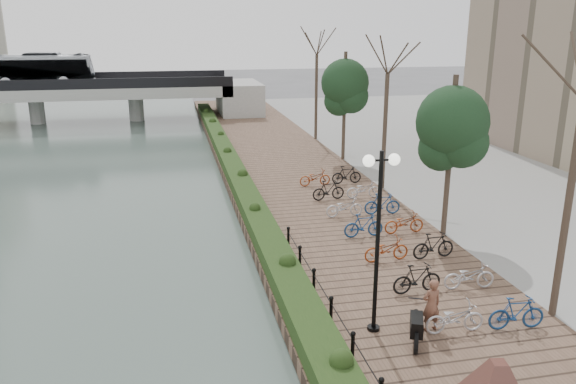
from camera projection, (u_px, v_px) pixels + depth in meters
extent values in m
cube|color=brown|center=(303.00, 189.00, 30.62)|extent=(8.00, 75.00, 0.50)
cube|color=gray|center=(561.00, 174.00, 33.80)|extent=(24.00, 75.00, 0.50)
cube|color=#1A3112|center=(235.00, 171.00, 32.14)|extent=(1.10, 56.00, 0.60)
cylinder|color=black|center=(353.00, 346.00, 14.46)|extent=(0.10, 0.10, 0.70)
cylinder|color=black|center=(331.00, 310.00, 16.33)|extent=(0.10, 0.10, 0.70)
cylinder|color=black|center=(314.00, 281.00, 18.21)|extent=(0.10, 0.10, 0.70)
cylinder|color=black|center=(300.00, 257.00, 20.09)|extent=(0.10, 0.10, 0.70)
cylinder|color=black|center=(288.00, 237.00, 21.96)|extent=(0.10, 0.10, 0.70)
cylinder|color=black|center=(377.00, 244.00, 15.21)|extent=(0.12, 0.12, 5.19)
cylinder|color=black|center=(382.00, 160.00, 14.54)|extent=(0.70, 0.06, 0.06)
sphere|color=white|center=(369.00, 161.00, 14.47)|extent=(0.32, 0.32, 0.32)
sphere|color=white|center=(394.00, 160.00, 14.61)|extent=(0.32, 0.32, 0.32)
imported|color=brown|center=(431.00, 305.00, 15.72)|extent=(0.60, 0.43, 1.55)
imported|color=silver|center=(457.00, 320.00, 15.56)|extent=(0.60, 1.72, 0.90)
imported|color=black|center=(417.00, 279.00, 17.98)|extent=(0.47, 1.66, 1.00)
imported|color=#8D3814|center=(387.00, 250.00, 20.44)|extent=(0.60, 1.71, 0.90)
imported|color=navy|center=(363.00, 225.00, 22.86)|extent=(0.47, 1.66, 1.00)
imported|color=silver|center=(344.00, 207.00, 25.32)|extent=(0.60, 1.71, 0.90)
imported|color=black|center=(328.00, 190.00, 27.74)|extent=(0.47, 1.66, 1.00)
imported|color=#8D3814|center=(315.00, 178.00, 30.19)|extent=(0.60, 1.72, 0.90)
imported|color=navy|center=(515.00, 312.00, 15.90)|extent=(0.47, 1.66, 1.00)
imported|color=silver|center=(468.00, 275.00, 18.35)|extent=(0.60, 1.71, 0.90)
imported|color=black|center=(433.00, 245.00, 20.78)|extent=(0.47, 1.66, 1.00)
imported|color=#8D3814|center=(405.00, 223.00, 23.23)|extent=(0.60, 1.71, 0.90)
imported|color=navy|center=(382.00, 203.00, 25.66)|extent=(0.47, 1.66, 1.00)
imported|color=silver|center=(363.00, 189.00, 28.11)|extent=(0.60, 1.71, 0.90)
imported|color=black|center=(347.00, 175.00, 30.54)|extent=(0.47, 1.66, 1.00)
cube|color=#9A9A95|center=(34.00, 92.00, 51.88)|extent=(36.00, 8.00, 1.00)
cube|color=black|center=(23.00, 85.00, 47.95)|extent=(36.00, 0.15, 0.90)
cube|color=black|center=(42.00, 78.00, 55.27)|extent=(36.00, 0.15, 0.90)
cylinder|color=#9A9A95|center=(37.00, 110.00, 52.37)|extent=(1.40, 1.40, 2.50)
cylinder|color=#9A9A95|center=(136.00, 108.00, 54.16)|extent=(1.40, 1.40, 2.50)
imported|color=silver|center=(32.00, 70.00, 51.31)|extent=(2.52, 10.77, 3.00)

